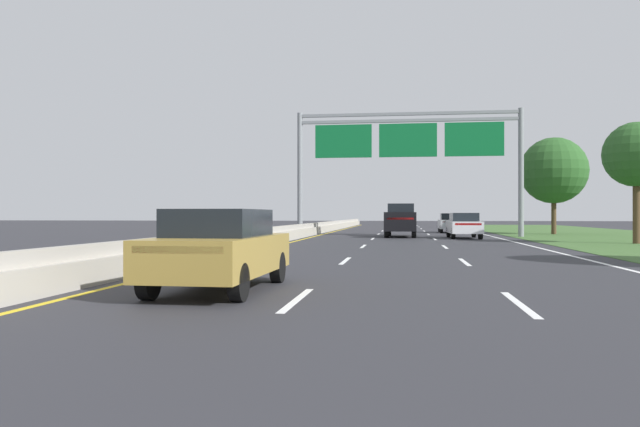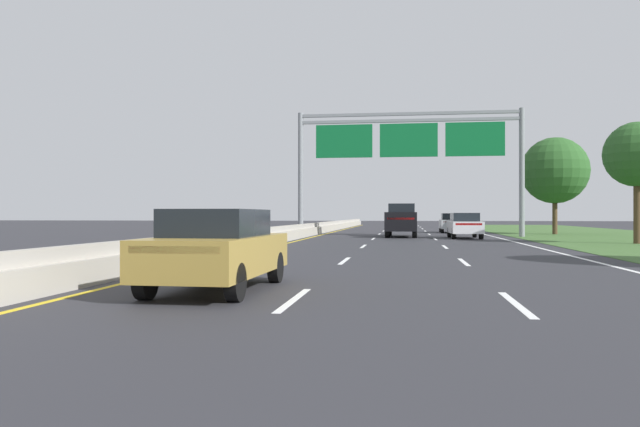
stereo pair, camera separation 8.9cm
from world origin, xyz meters
The scene contains 10 objects.
ground_plane centered at (0.00, 35.00, 0.00)m, with size 220.00×220.00×0.00m, color #2B2B30.
lane_striping centered at (0.00, 34.54, 0.00)m, with size 11.96×106.00×0.01m.
median_barrier_concrete centered at (-6.60, 35.00, 0.35)m, with size 0.60×110.00×0.85m.
overhead_sign_gantry centered at (0.30, 41.70, 6.05)m, with size 15.06×0.42×8.46m.
pickup_truck_black centered at (-0.17, 41.00, 1.07)m, with size 2.08×5.43×2.20m.
car_white_right_lane_sedan centered at (3.72, 39.08, 0.82)m, with size 1.91×4.43×1.57m.
car_gold_left_lane_sedan centered at (-3.55, 11.60, 0.82)m, with size 1.90×4.43×1.57m.
car_silver_right_lane_sedan centered at (3.82, 51.18, 0.82)m, with size 1.86×4.42×1.57m.
roadside_tree_mid centered at (11.56, 32.65, 4.45)m, with size 3.25×3.25×6.11m.
roadside_tree_far centered at (11.06, 47.57, 4.73)m, with size 4.91×4.91×7.20m.
Camera 1 is at (-0.04, 0.05, 1.47)m, focal length 34.58 mm.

